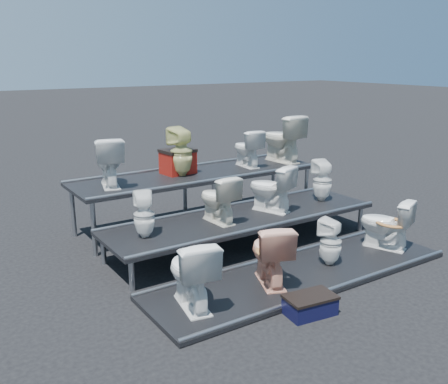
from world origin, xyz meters
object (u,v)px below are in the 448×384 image
toilet_0 (191,272)px  toilet_8 (109,162)px  toilet_6 (271,188)px  toilet_3 (386,224)px  toilet_4 (144,215)px  toilet_10 (247,148)px  red_crate (178,163)px  toilet_1 (270,253)px  step_stool (310,306)px  toilet_5 (218,199)px  toilet_9 (181,152)px  toilet_11 (282,138)px  toilet_7 (322,180)px  toilet_2 (331,242)px

toilet_0 → toilet_8: bearing=-81.3°
toilet_6 → toilet_3: bearing=109.3°
toilet_4 → toilet_10: size_ratio=0.93×
red_crate → toilet_1: bearing=-101.1°
toilet_0 → step_stool: 1.35m
toilet_4 → toilet_5: (1.13, 0.00, 0.04)m
toilet_5 → toilet_9: bearing=-98.4°
toilet_5 → toilet_11: size_ratio=0.79×
toilet_4 → toilet_3: bearing=175.9°
red_crate → toilet_9: bearing=-105.6°
toilet_0 → toilet_5: size_ratio=1.18×
toilet_11 → red_crate: bearing=-8.4°
toilet_8 → toilet_9: toilet_9 is taller
toilet_4 → toilet_7: size_ratio=0.91×
toilet_11 → toilet_3: bearing=81.9°
toilet_6 → step_stool: size_ratio=1.34×
toilet_6 → step_stool: bearing=42.4°
toilet_3 → toilet_7: 1.35m
toilet_2 → toilet_6: size_ratio=0.88×
toilet_3 → toilet_6: 1.73m
toilet_4 → toilet_8: (0.04, 1.30, 0.47)m
toilet_0 → toilet_8: size_ratio=1.08×
toilet_1 → toilet_6: 1.70m
toilet_9 → toilet_11: bearing=171.4°
toilet_11 → red_crate: toilet_11 is taller
toilet_2 → red_crate: (-0.77, 2.78, 0.66)m
toilet_5 → toilet_9: (0.13, 1.30, 0.45)m
toilet_0 → toilet_3: 3.19m
toilet_0 → toilet_6: toilet_6 is taller
toilet_9 → toilet_10: 1.31m
toilet_1 → red_crate: red_crate is taller
toilet_2 → toilet_3: bearing=159.7°
toilet_2 → red_crate: size_ratio=1.27×
toilet_1 → step_stool: (-0.05, -0.78, -0.35)m
toilet_7 → toilet_6: bearing=14.7°
toilet_1 → toilet_7: toilet_7 is taller
toilet_5 → toilet_11: toilet_11 is taller
toilet_10 → red_crate: 1.30m
toilet_9 → toilet_5: bearing=75.7°
toilet_5 → toilet_10: (1.44, 1.30, 0.38)m
toilet_1 → toilet_11: (2.31, 2.60, 0.84)m
toilet_8 → toilet_2: bearing=142.2°
toilet_3 → toilet_6: bearing=-72.4°
toilet_1 → toilet_0: bearing=22.1°
toilet_3 → toilet_8: toilet_8 is taller
toilet_7 → toilet_11: 1.41m
toilet_2 → toilet_10: bearing=-121.4°
toilet_1 → toilet_4: size_ratio=1.28×
toilet_4 → toilet_2: bearing=166.1°
toilet_11 → toilet_7: bearing=77.1°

